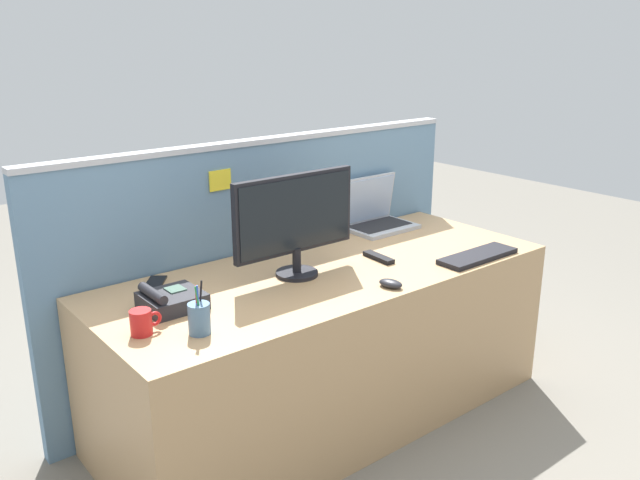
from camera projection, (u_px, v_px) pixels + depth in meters
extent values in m
plane|color=slate|center=(327.00, 413.00, 3.04)|extent=(10.00, 10.00, 0.00)
cube|color=tan|center=(327.00, 344.00, 2.93)|extent=(2.02, 0.81, 0.70)
cube|color=#6084A3|center=(269.00, 266.00, 3.19)|extent=(2.23, 0.06, 1.19)
cube|color=#B7BAC1|center=(266.00, 140.00, 3.00)|extent=(2.23, 0.07, 0.02)
cube|color=yellow|center=(220.00, 180.00, 2.86)|extent=(0.11, 0.01, 0.09)
cube|color=beige|center=(327.00, 220.00, 3.31)|extent=(0.10, 0.01, 0.08)
cylinder|color=black|center=(297.00, 273.00, 2.76)|extent=(0.18, 0.18, 0.02)
cylinder|color=black|center=(297.00, 260.00, 2.74)|extent=(0.04, 0.04, 0.10)
cube|color=black|center=(294.00, 213.00, 2.69)|extent=(0.58, 0.03, 0.33)
cube|color=black|center=(297.00, 214.00, 2.68)|extent=(0.55, 0.01, 0.30)
cube|color=#B2B5BC|center=(381.00, 227.00, 3.39)|extent=(0.35, 0.24, 0.02)
cube|color=black|center=(380.00, 225.00, 3.40)|extent=(0.31, 0.17, 0.00)
cube|color=#B2B5BC|center=(368.00, 199.00, 3.43)|extent=(0.35, 0.05, 0.24)
cube|color=#9EB2D1|center=(369.00, 199.00, 3.43)|extent=(0.32, 0.04, 0.22)
cube|color=#232328|center=(172.00, 301.00, 2.43)|extent=(0.21, 0.19, 0.06)
cube|color=#4C6B5B|center=(175.00, 289.00, 2.45)|extent=(0.06, 0.07, 0.01)
cylinder|color=#232328|center=(153.00, 293.00, 2.37)|extent=(0.04, 0.17, 0.04)
cube|color=black|center=(478.00, 256.00, 2.96)|extent=(0.41, 0.13, 0.02)
ellipsoid|color=#232328|center=(391.00, 283.00, 2.63)|extent=(0.08, 0.11, 0.03)
cylinder|color=#4C7093|center=(199.00, 319.00, 2.21)|extent=(0.07, 0.07, 0.11)
cylinder|color=blue|center=(198.00, 304.00, 2.19)|extent=(0.01, 0.02, 0.14)
cylinder|color=black|center=(200.00, 300.00, 2.22)|extent=(0.02, 0.01, 0.14)
cylinder|color=#238438|center=(199.00, 305.00, 2.18)|extent=(0.02, 0.01, 0.13)
cylinder|color=red|center=(197.00, 303.00, 2.21)|extent=(0.01, 0.01, 0.13)
cube|color=black|center=(155.00, 282.00, 2.67)|extent=(0.14, 0.15, 0.01)
cube|color=black|center=(379.00, 257.00, 2.94)|extent=(0.05, 0.17, 0.02)
cylinder|color=red|center=(141.00, 322.00, 2.21)|extent=(0.07, 0.07, 0.09)
torus|color=red|center=(154.00, 319.00, 2.24)|extent=(0.05, 0.01, 0.05)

